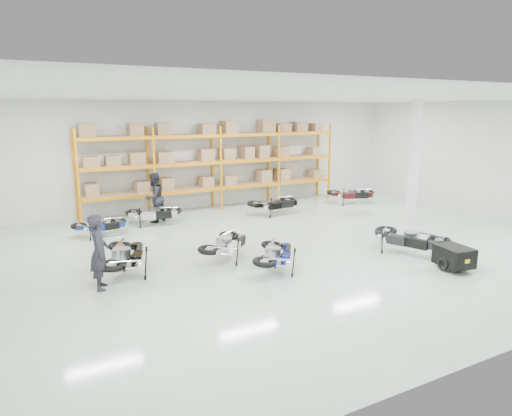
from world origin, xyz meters
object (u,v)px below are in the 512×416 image
moto_back_a (100,222)px  moto_blue_centre (276,250)px  moto_silver_left (227,240)px  moto_back_b (154,210)px  moto_touring_right (408,234)px  trailer (454,257)px  moto_back_d (352,191)px  person_left (99,252)px  person_back (154,198)px  moto_black_far_left (126,251)px  moto_back_c (275,200)px

moto_back_a → moto_blue_centre: bearing=-152.1°
moto_silver_left → moto_back_b: moto_silver_left is taller
moto_back_a → moto_back_b: bearing=-74.2°
moto_blue_centre → moto_touring_right: moto_touring_right is taller
trailer → moto_back_b: 10.20m
moto_touring_right → trailer: 1.62m
moto_back_d → moto_blue_centre: bearing=152.6°
moto_silver_left → moto_back_d: moto_back_d is taller
trailer → person_left: bearing=167.6°
moto_blue_centre → person_back: bearing=-41.8°
moto_black_far_left → moto_silver_left: bearing=-163.3°
moto_blue_centre → moto_black_far_left: bearing=13.0°
moto_touring_right → person_left: size_ratio=1.09×
moto_back_d → moto_silver_left: bearing=142.7°
moto_back_b → trailer: bearing=-130.8°
moto_silver_left → moto_back_c: size_ratio=0.96×
moto_silver_left → trailer: moto_silver_left is taller
trailer → person_left: person_left is taller
person_back → person_left: bearing=28.9°
moto_blue_centre → moto_touring_right: 4.15m
moto_black_far_left → moto_touring_right: bearing=-176.6°
moto_touring_right → trailer: (0.00, -1.60, -0.23)m
moto_back_b → moto_touring_right: bearing=-125.1°
trailer → person_back: (-5.41, 8.96, 0.57)m
moto_back_a → person_back: (2.17, 1.13, 0.46)m
moto_back_d → moto_black_far_left: bearing=135.7°
person_back → moto_back_b: bearing=35.8°
moto_blue_centre → moto_touring_right: bearing=-151.1°
moto_silver_left → moto_black_far_left: bearing=43.4°
moto_silver_left → person_left: size_ratio=1.01×
person_left → moto_back_b: bearing=-15.1°
moto_blue_centre → person_back: person_back is taller
trailer → moto_back_b: bearing=130.5°
person_back → moto_back_c: bearing=132.8°
moto_black_far_left → moto_back_b: size_ratio=1.11×
moto_silver_left → moto_back_a: moto_silver_left is taller
moto_blue_centre → moto_touring_right: size_ratio=0.90×
moto_back_a → moto_back_b: (2.02, 0.71, 0.06)m
moto_black_far_left → moto_blue_centre: bearing=175.1°
moto_back_c → moto_silver_left: bearing=134.1°
person_left → person_back: bearing=-14.6°
moto_touring_right → moto_back_c: moto_touring_right is taller
moto_blue_centre → moto_silver_left: 1.65m
moto_touring_right → moto_back_a: size_ratio=1.26×
moto_back_a → moto_back_d: (10.97, 0.33, 0.09)m
person_back → trailer: bearing=86.9°
moto_silver_left → moto_black_far_left: size_ratio=0.92×
moto_silver_left → trailer: (4.86, -3.67, -0.19)m
moto_back_b → moto_back_c: moto_back_c is taller
moto_silver_left → moto_black_far_left: (-2.78, 0.13, 0.05)m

